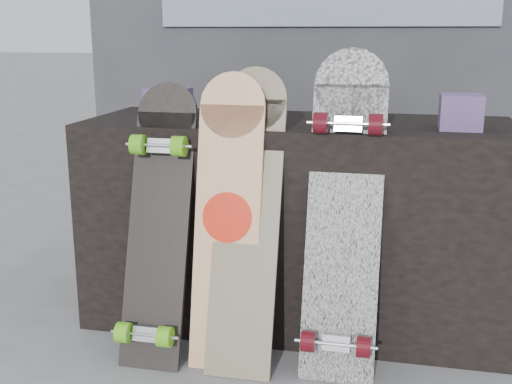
% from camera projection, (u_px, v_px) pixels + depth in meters
% --- Properties ---
extents(ground, '(60.00, 60.00, 0.00)m').
position_uv_depth(ground, '(271.00, 378.00, 2.14)').
color(ground, slate).
rests_on(ground, ground).
extents(vendor_table, '(1.60, 0.60, 0.80)m').
position_uv_depth(vendor_table, '(296.00, 222.00, 2.52)').
color(vendor_table, black).
rests_on(vendor_table, ground).
extents(booth, '(2.40, 0.22, 2.20)m').
position_uv_depth(booth, '(325.00, 37.00, 3.15)').
color(booth, '#37373C').
rests_on(booth, ground).
extents(merch_box_purple, '(0.18, 0.12, 0.10)m').
position_uv_depth(merch_box_purple, '(168.00, 100.00, 2.66)').
color(merch_box_purple, '#3D3062').
rests_on(merch_box_purple, vendor_table).
extents(merch_box_small, '(0.14, 0.14, 0.12)m').
position_uv_depth(merch_box_small, '(461.00, 112.00, 2.20)').
color(merch_box_small, '#3D3062').
rests_on(merch_box_small, vendor_table).
extents(merch_box_flat, '(0.22, 0.10, 0.06)m').
position_uv_depth(merch_box_flat, '(347.00, 111.00, 2.47)').
color(merch_box_flat, '#D1B78C').
rests_on(merch_box_flat, vendor_table).
extents(longboard_geisha, '(0.23, 0.24, 1.00)m').
position_uv_depth(longboard_geisha, '(228.00, 213.00, 2.18)').
color(longboard_geisha, beige).
rests_on(longboard_geisha, ground).
extents(longboard_celtic, '(0.23, 0.33, 1.01)m').
position_uv_depth(longboard_celtic, '(247.00, 210.00, 2.17)').
color(longboard_celtic, '#C3B285').
rests_on(longboard_celtic, ground).
extents(longboard_cascadia, '(0.25, 0.36, 1.08)m').
position_uv_depth(longboard_cascadia, '(344.00, 209.00, 2.12)').
color(longboard_cascadia, silver).
rests_on(longboard_cascadia, ground).
extents(skateboard_dark, '(0.22, 0.37, 0.96)m').
position_uv_depth(skateboard_dark, '(158.00, 220.00, 2.22)').
color(skateboard_dark, black).
rests_on(skateboard_dark, ground).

